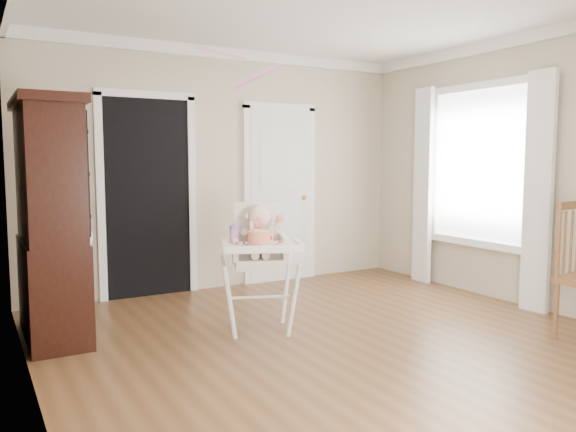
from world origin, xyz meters
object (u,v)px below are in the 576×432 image
high_chair (259,251)px  sippy_cup (234,234)px  cake (261,239)px  china_cabinet (51,220)px

high_chair → sippy_cup: high_chair is taller
cake → sippy_cup: bearing=116.9°
sippy_cup → china_cabinet: (-1.30, 0.71, 0.12)m
sippy_cup → china_cabinet: china_cabinet is taller
cake → china_cabinet: bearing=146.4°
high_chair → sippy_cup: (-0.24, -0.03, 0.17)m
high_chair → sippy_cup: size_ratio=5.93×
high_chair → cake: (-0.12, -0.27, 0.15)m
high_chair → china_cabinet: bearing=178.5°
sippy_cup → china_cabinet: size_ratio=0.10×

